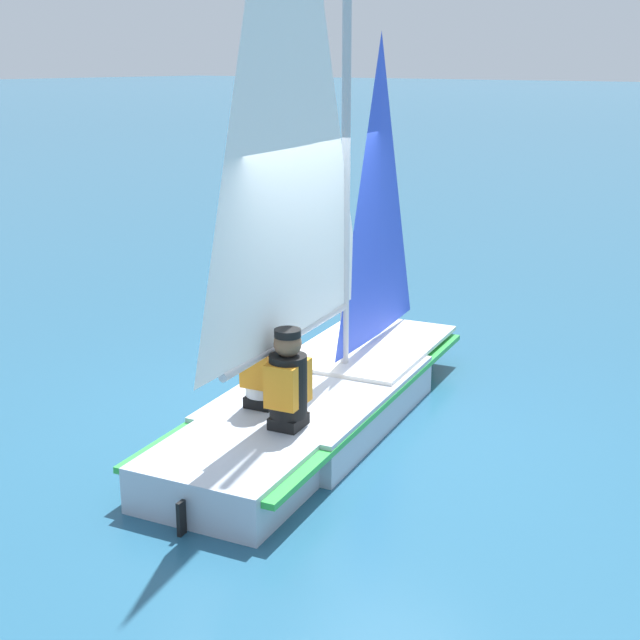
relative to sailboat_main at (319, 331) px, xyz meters
name	(u,v)px	position (x,y,z in m)	size (l,w,h in m)	color
ground_plane	(320,421)	(0.01, -0.03, -0.87)	(260.00, 260.00, 0.00)	#235675
sailboat_main	(319,331)	(0.00, 0.00, 0.00)	(2.15, 4.45, 5.64)	#B2BCCC
sailor_helm	(263,375)	(0.08, 0.66, -0.23)	(0.35, 0.39, 1.16)	black
sailor_crew	(288,394)	(-0.37, 0.89, -0.23)	(0.35, 0.39, 1.16)	black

